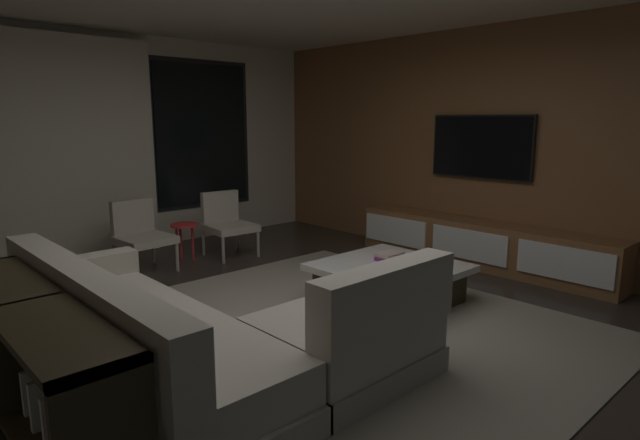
# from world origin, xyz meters

# --- Properties ---
(floor) EXTENTS (9.20, 9.20, 0.00)m
(floor) POSITION_xyz_m (0.00, 0.00, 0.00)
(floor) COLOR #332B26
(back_wall_with_window) EXTENTS (6.60, 0.30, 2.70)m
(back_wall_with_window) POSITION_xyz_m (-0.06, 3.62, 1.34)
(back_wall_with_window) COLOR beige
(back_wall_with_window) RESTS_ON floor
(media_wall) EXTENTS (0.12, 7.80, 2.70)m
(media_wall) POSITION_xyz_m (3.06, 0.00, 1.35)
(media_wall) COLOR brown
(media_wall) RESTS_ON floor
(area_rug) EXTENTS (3.20, 3.80, 0.01)m
(area_rug) POSITION_xyz_m (0.35, -0.10, 0.01)
(area_rug) COLOR gray
(area_rug) RESTS_ON floor
(sectional_couch) EXTENTS (1.98, 2.50, 0.82)m
(sectional_couch) POSITION_xyz_m (-0.98, -0.11, 0.29)
(sectional_couch) COLOR #A49C8C
(sectional_couch) RESTS_ON floor
(coffee_table) EXTENTS (1.16, 1.16, 0.36)m
(coffee_table) POSITION_xyz_m (1.08, 0.02, 0.19)
(coffee_table) COLOR #312818
(coffee_table) RESTS_ON floor
(book_stack_on_coffee_table) EXTENTS (0.25, 0.21, 0.08)m
(book_stack_on_coffee_table) POSITION_xyz_m (1.18, 0.11, 0.40)
(book_stack_on_coffee_table) COLOR #AE33CF
(book_stack_on_coffee_table) RESTS_ON coffee_table
(accent_chair_near_window) EXTENTS (0.58, 0.60, 0.78)m
(accent_chair_near_window) POSITION_xyz_m (0.95, 2.50, 0.43)
(accent_chair_near_window) COLOR #B2ADA0
(accent_chair_near_window) RESTS_ON floor
(accent_chair_by_curtain) EXTENTS (0.58, 0.60, 0.78)m
(accent_chair_by_curtain) POSITION_xyz_m (-0.12, 2.59, 0.43)
(accent_chair_by_curtain) COLOR #B2ADA0
(accent_chair_by_curtain) RESTS_ON floor
(side_stool) EXTENTS (0.32, 0.32, 0.46)m
(side_stool) POSITION_xyz_m (0.40, 2.56, 0.37)
(side_stool) COLOR red
(side_stool) RESTS_ON floor
(media_console) EXTENTS (0.46, 3.10, 0.52)m
(media_console) POSITION_xyz_m (2.77, 0.05, 0.25)
(media_console) COLOR brown
(media_console) RESTS_ON floor
(mounted_tv) EXTENTS (0.05, 1.26, 0.72)m
(mounted_tv) POSITION_xyz_m (2.95, 0.25, 1.35)
(mounted_tv) COLOR black
(console_table_behind_couch) EXTENTS (0.40, 2.10, 0.74)m
(console_table_behind_couch) POSITION_xyz_m (-1.89, 0.02, 0.42)
(console_table_behind_couch) COLOR #312818
(console_table_behind_couch) RESTS_ON floor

